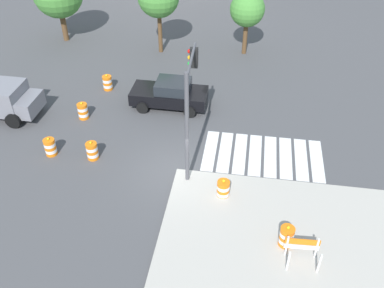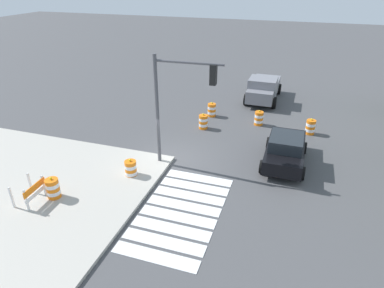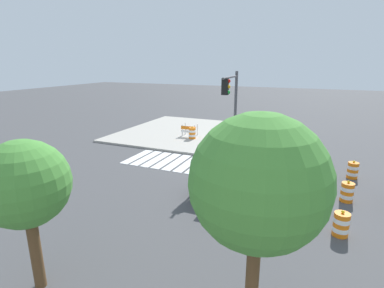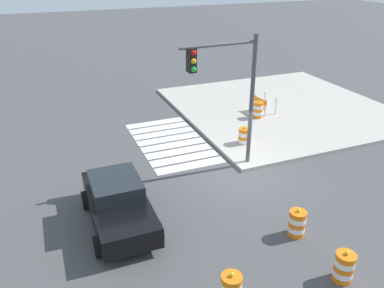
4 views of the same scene
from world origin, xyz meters
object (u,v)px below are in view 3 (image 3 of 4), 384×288
(construction_barricade, at_px, (189,130))
(traffic_barrel_median_far, at_px, (213,146))
(traffic_barrel_median_near, at_px, (311,165))
(traffic_light_pole, at_px, (232,101))
(street_tree_streetside_mid, at_px, (25,185))
(traffic_barrel_far_curb, at_px, (341,224))
(traffic_barrel_near_corner, at_px, (353,170))
(sports_car, at_px, (240,185))
(street_tree_streetside_far, at_px, (258,183))
(traffic_barrel_on_sidewalk, at_px, (192,133))
(traffic_barrel_crosswalk_end, at_px, (347,192))

(construction_barricade, bearing_deg, traffic_barrel_median_far, 137.55)
(traffic_barrel_median_near, bearing_deg, traffic_light_pole, 2.44)
(traffic_light_pole, height_order, street_tree_streetside_mid, traffic_light_pole)
(traffic_barrel_far_curb, distance_m, construction_barricade, 15.67)
(traffic_barrel_median_far, distance_m, construction_barricade, 4.35)
(traffic_barrel_near_corner, bearing_deg, sports_car, 46.41)
(street_tree_streetside_far, bearing_deg, construction_barricade, -61.80)
(traffic_light_pole, bearing_deg, construction_barricade, -44.12)
(construction_barricade, bearing_deg, traffic_barrel_median_near, 154.66)
(traffic_barrel_median_far, bearing_deg, sports_car, 118.23)
(traffic_barrel_median_near, xyz_separation_m, traffic_barrel_on_sidewalk, (9.22, -4.03, 0.15))
(construction_barricade, distance_m, street_tree_streetside_far, 19.21)
(traffic_barrel_far_curb, relative_size, traffic_barrel_on_sidewalk, 1.00)
(traffic_barrel_crosswalk_end, relative_size, traffic_barrel_on_sidewalk, 1.00)
(traffic_barrel_crosswalk_end, xyz_separation_m, traffic_barrel_far_curb, (0.38, 3.20, 0.00))
(traffic_light_pole, distance_m, street_tree_streetside_mid, 12.69)
(traffic_barrel_crosswalk_end, xyz_separation_m, traffic_barrel_median_far, (8.24, -4.96, 0.00))
(traffic_barrel_near_corner, bearing_deg, traffic_barrel_far_curb, 82.53)
(street_tree_streetside_far, bearing_deg, street_tree_streetside_mid, 6.45)
(traffic_barrel_median_near, bearing_deg, traffic_barrel_on_sidewalk, -23.62)
(construction_barricade, height_order, street_tree_streetside_mid, street_tree_streetside_mid)
(traffic_barrel_crosswalk_end, xyz_separation_m, construction_barricade, (11.45, -7.89, 0.27))
(traffic_barrel_far_curb, bearing_deg, traffic_barrel_on_sidewalk, -44.96)
(street_tree_streetside_far, bearing_deg, traffic_barrel_far_curb, -110.66)
(street_tree_streetside_far, bearing_deg, traffic_barrel_median_far, -67.34)
(traffic_barrel_on_sidewalk, bearing_deg, traffic_barrel_far_curb, 135.04)
(sports_car, xyz_separation_m, construction_barricade, (6.92, -9.85, -0.09))
(sports_car, xyz_separation_m, traffic_barrel_median_near, (-2.85, -5.22, -0.36))
(traffic_barrel_median_far, bearing_deg, construction_barricade, -42.45)
(traffic_barrel_near_corner, xyz_separation_m, street_tree_streetside_far, (2.96, 12.09, 3.45))
(traffic_barrel_far_curb, bearing_deg, traffic_barrel_crosswalk_end, -96.85)
(traffic_barrel_far_curb, xyz_separation_m, construction_barricade, (11.06, -11.09, 0.27))
(traffic_barrel_median_near, height_order, traffic_barrel_on_sidewalk, traffic_barrel_on_sidewalk)
(sports_car, distance_m, traffic_barrel_on_sidewalk, 11.23)
(traffic_barrel_median_far, relative_size, construction_barricade, 0.78)
(traffic_barrel_crosswalk_end, bearing_deg, traffic_barrel_median_near, -62.82)
(traffic_barrel_median_far, distance_m, traffic_light_pole, 4.33)
(traffic_barrel_crosswalk_end, distance_m, street_tree_streetside_far, 9.78)
(sports_car, height_order, traffic_barrel_on_sidewalk, sports_car)
(traffic_barrel_far_curb, height_order, traffic_light_pole, traffic_light_pole)
(traffic_barrel_median_near, relative_size, street_tree_streetside_mid, 0.24)
(traffic_barrel_crosswalk_end, distance_m, traffic_barrel_on_sidewalk, 13.12)
(traffic_barrel_crosswalk_end, relative_size, traffic_light_pole, 0.19)
(traffic_barrel_near_corner, height_order, traffic_barrel_far_curb, same)
(traffic_barrel_near_corner, relative_size, traffic_barrel_on_sidewalk, 1.00)
(traffic_barrel_near_corner, height_order, street_tree_streetside_far, street_tree_streetside_far)
(construction_barricade, relative_size, street_tree_streetside_mid, 0.30)
(traffic_barrel_far_curb, relative_size, street_tree_streetside_far, 0.19)
(street_tree_streetside_mid, bearing_deg, traffic_barrel_near_corner, -124.64)
(traffic_barrel_near_corner, height_order, traffic_barrel_median_far, same)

